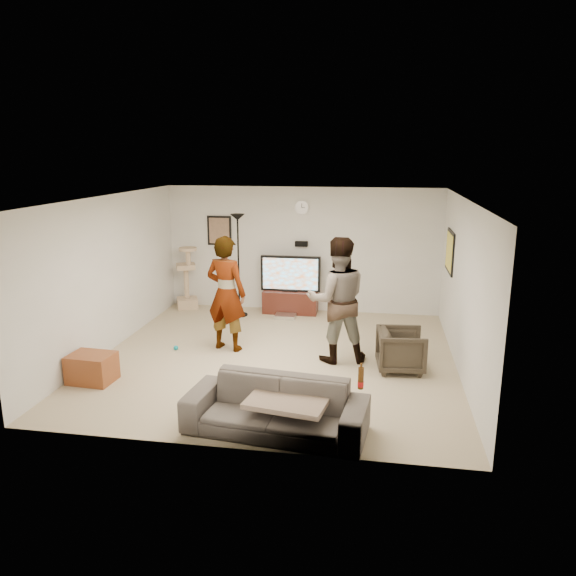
% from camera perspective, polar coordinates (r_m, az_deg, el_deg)
% --- Properties ---
extents(floor, '(5.50, 5.50, 0.02)m').
position_cam_1_polar(floor, '(8.68, -1.19, -7.35)').
color(floor, tan).
rests_on(floor, ground).
extents(ceiling, '(5.50, 5.50, 0.02)m').
position_cam_1_polar(ceiling, '(8.11, -1.28, 9.46)').
color(ceiling, white).
rests_on(ceiling, wall_back).
extents(wall_back, '(5.50, 0.04, 2.50)m').
position_cam_1_polar(wall_back, '(10.96, 1.45, 4.02)').
color(wall_back, silver).
rests_on(wall_back, floor).
extents(wall_front, '(5.50, 0.04, 2.50)m').
position_cam_1_polar(wall_front, '(5.73, -6.38, -5.48)').
color(wall_front, silver).
rests_on(wall_front, floor).
extents(wall_left, '(0.04, 5.50, 2.50)m').
position_cam_1_polar(wall_left, '(9.21, -18.29, 1.38)').
color(wall_left, silver).
rests_on(wall_left, floor).
extents(wall_right, '(0.04, 5.50, 2.50)m').
position_cam_1_polar(wall_right, '(8.26, 17.86, 0.00)').
color(wall_right, silver).
rests_on(wall_right, floor).
extents(wall_clock, '(0.26, 0.04, 0.26)m').
position_cam_1_polar(wall_clock, '(10.82, 1.46, 8.43)').
color(wall_clock, white).
rests_on(wall_clock, wall_back).
extents(wall_speaker, '(0.25, 0.10, 0.10)m').
position_cam_1_polar(wall_speaker, '(10.88, 1.41, 4.64)').
color(wall_speaker, black).
rests_on(wall_speaker, wall_back).
extents(picture_back, '(0.42, 0.03, 0.52)m').
position_cam_1_polar(picture_back, '(11.25, -7.20, 5.98)').
color(picture_back, '#80634F').
rests_on(picture_back, wall_back).
extents(picture_right, '(0.03, 0.78, 0.62)m').
position_cam_1_polar(picture_right, '(9.76, 16.58, 3.68)').
color(picture_right, '#FFDD4B').
rests_on(picture_right, wall_right).
extents(tv_stand, '(1.08, 0.45, 0.45)m').
position_cam_1_polar(tv_stand, '(10.98, 0.26, -1.44)').
color(tv_stand, '#401A13').
rests_on(tv_stand, floor).
extents(console_box, '(0.40, 0.30, 0.07)m').
position_cam_1_polar(console_box, '(10.67, -0.27, -2.97)').
color(console_box, silver).
rests_on(console_box, floor).
extents(tv, '(1.20, 0.08, 0.71)m').
position_cam_1_polar(tv, '(10.84, 0.27, 1.52)').
color(tv, black).
rests_on(tv, tv_stand).
extents(tv_screen, '(1.10, 0.01, 0.62)m').
position_cam_1_polar(tv_screen, '(10.80, 0.23, 1.47)').
color(tv_screen, '#58C4F4').
rests_on(tv_screen, tv).
extents(floor_lamp, '(0.32, 0.32, 2.01)m').
position_cam_1_polar(floor_lamp, '(10.65, -5.20, 2.33)').
color(floor_lamp, black).
rests_on(floor_lamp, floor).
extents(cat_tree, '(0.54, 0.54, 1.29)m').
position_cam_1_polar(cat_tree, '(11.42, -10.61, 1.09)').
color(cat_tree, '#C8AD8C').
rests_on(cat_tree, floor).
extents(person_left, '(0.78, 0.61, 1.88)m').
position_cam_1_polar(person_left, '(8.83, -6.49, -0.58)').
color(person_left, '#949494').
rests_on(person_left, floor).
extents(person_right, '(1.09, 0.94, 1.94)m').
position_cam_1_polar(person_right, '(8.32, 5.18, -1.26)').
color(person_right, '#3C4E90').
rests_on(person_right, floor).
extents(sofa, '(2.16, 1.04, 0.61)m').
position_cam_1_polar(sofa, '(6.41, -1.30, -12.36)').
color(sofa, '#534C49').
rests_on(sofa, floor).
extents(throw_blanket, '(1.00, 0.84, 0.06)m').
position_cam_1_polar(throw_blanket, '(6.34, 0.07, -11.61)').
color(throw_blanket, tan).
rests_on(throw_blanket, sofa).
extents(beer_bottle, '(0.06, 0.06, 0.25)m').
position_cam_1_polar(beer_bottle, '(6.14, 7.63, -9.33)').
color(beer_bottle, '#4C2909').
rests_on(beer_bottle, sofa).
extents(armchair, '(0.75, 0.73, 0.63)m').
position_cam_1_polar(armchair, '(8.27, 11.75, -6.38)').
color(armchair, '#352E25').
rests_on(armchair, floor).
extents(side_table, '(0.64, 0.50, 0.41)m').
position_cam_1_polar(side_table, '(8.23, -19.84, -7.88)').
color(side_table, brown).
rests_on(side_table, floor).
extents(toy_ball, '(0.08, 0.08, 0.08)m').
position_cam_1_polar(toy_ball, '(9.17, -11.66, -6.15)').
color(toy_ball, '#0B9AB1').
rests_on(toy_ball, floor).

